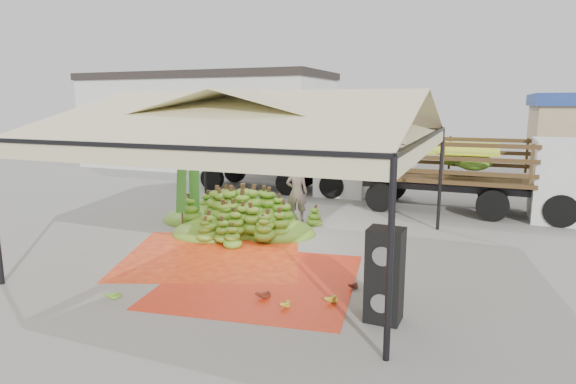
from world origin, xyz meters
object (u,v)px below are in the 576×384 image
at_px(banana_heap, 238,208).
at_px(truck_right, 485,167).
at_px(vendor, 297,192).
at_px(truck_left, 290,154).
at_px(speaker_stack, 385,275).

height_order(banana_heap, truck_right, truck_right).
bearing_deg(vendor, truck_left, -81.82).
bearing_deg(vendor, banana_heap, 30.53).
relative_size(vendor, truck_right, 0.25).
relative_size(banana_heap, truck_right, 0.73).
height_order(banana_heap, speaker_stack, speaker_stack).
bearing_deg(banana_heap, truck_right, 35.63).
relative_size(truck_left, truck_right, 0.99).
bearing_deg(truck_left, speaker_stack, -62.68).
xyz_separation_m(speaker_stack, truck_right, (1.50, 9.60, 0.77)).
bearing_deg(truck_right, truck_left, 168.91).
distance_m(truck_left, truck_right, 7.91).
xyz_separation_m(vendor, truck_left, (-2.27, 5.08, 0.62)).
bearing_deg(truck_left, vendor, -67.78).
height_order(vendor, truck_right, truck_right).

